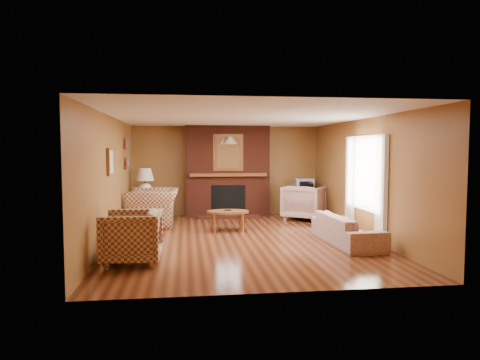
{
  "coord_description": "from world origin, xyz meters",
  "views": [
    {
      "loc": [
        -1.1,
        -8.32,
        1.76
      ],
      "look_at": [
        0.04,
        0.6,
        1.13
      ],
      "focal_mm": 32.0,
      "sensor_mm": 36.0,
      "label": 1
    }
  ],
  "objects": [
    {
      "name": "botanical_print",
      "position": [
        -2.47,
        -0.3,
        1.55
      ],
      "size": [
        0.05,
        0.4,
        0.5
      ],
      "color": "brown",
      "rests_on": "wall_left"
    },
    {
      "name": "bookshelf",
      "position": [
        -2.44,
        1.9,
        1.67
      ],
      "size": [
        0.09,
        0.55,
        0.71
      ],
      "color": "brown",
      "rests_on": "wall_left"
    },
    {
      "name": "crt_tv",
      "position": [
        2.05,
        2.79,
        0.78
      ],
      "size": [
        0.53,
        0.53,
        0.44
      ],
      "color": "#9FA2A7",
      "rests_on": "tv_stand"
    },
    {
      "name": "ceiling",
      "position": [
        0.0,
        0.0,
        2.4
      ],
      "size": [
        6.5,
        6.5,
        0.0
      ],
      "primitive_type": "plane",
      "rotation": [
        3.14,
        0.0,
        0.0
      ],
      "color": "white",
      "rests_on": "wall_back"
    },
    {
      "name": "wall_back",
      "position": [
        0.0,
        3.25,
        1.2
      ],
      "size": [
        6.5,
        0.0,
        6.5
      ],
      "primitive_type": "plane",
      "rotation": [
        1.57,
        0.0,
        0.0
      ],
      "color": "olive",
      "rests_on": "floor"
    },
    {
      "name": "floral_armchair",
      "position": [
        1.88,
        2.15,
        0.44
      ],
      "size": [
        1.31,
        1.32,
        0.87
      ],
      "primitive_type": "imported",
      "rotation": [
        0.0,
        0.0,
        2.55
      ],
      "color": "beige",
      "rests_on": "floor"
    },
    {
      "name": "pendant_light",
      "position": [
        0.0,
        2.3,
        2.0
      ],
      "size": [
        0.36,
        0.36,
        0.48
      ],
      "color": "black",
      "rests_on": "ceiling"
    },
    {
      "name": "plaid_armchair",
      "position": [
        -1.95,
        -1.57,
        0.41
      ],
      "size": [
        0.92,
        0.9,
        0.82
      ],
      "primitive_type": "imported",
      "rotation": [
        0.0,
        0.0,
        -1.6
      ],
      "color": "maroon",
      "rests_on": "floor"
    },
    {
      "name": "coffee_table",
      "position": [
        -0.2,
        0.84,
        0.39
      ],
      "size": [
        0.91,
        0.57,
        0.47
      ],
      "color": "brown",
      "rests_on": "floor"
    },
    {
      "name": "window_right",
      "position": [
        2.45,
        -0.2,
        1.13
      ],
      "size": [
        0.1,
        1.85,
        2.0
      ],
      "color": "beige",
      "rests_on": "wall_right"
    },
    {
      "name": "floral_sofa",
      "position": [
        1.9,
        -0.7,
        0.27
      ],
      "size": [
        0.83,
        1.92,
        0.55
      ],
      "primitive_type": "imported",
      "rotation": [
        0.0,
        0.0,
        1.62
      ],
      "color": "beige",
      "rests_on": "floor"
    },
    {
      "name": "plaid_loveseat",
      "position": [
        -1.85,
        1.79,
        0.42
      ],
      "size": [
        1.16,
        1.32,
        0.85
      ],
      "primitive_type": "imported",
      "rotation": [
        0.0,
        0.0,
        -1.58
      ],
      "color": "maroon",
      "rests_on": "floor"
    },
    {
      "name": "side_table",
      "position": [
        -2.1,
        2.45,
        0.3
      ],
      "size": [
        0.48,
        0.48,
        0.6
      ],
      "primitive_type": "cube",
      "rotation": [
        0.0,
        0.0,
        0.07
      ],
      "color": "brown",
      "rests_on": "floor"
    },
    {
      "name": "fireplace",
      "position": [
        0.0,
        2.98,
        1.18
      ],
      "size": [
        2.2,
        0.82,
        2.4
      ],
      "color": "#531D12",
      "rests_on": "floor"
    },
    {
      "name": "wall_left",
      "position": [
        -2.5,
        0.0,
        1.2
      ],
      "size": [
        0.0,
        6.5,
        6.5
      ],
      "primitive_type": "plane",
      "rotation": [
        1.57,
        0.0,
        1.57
      ],
      "color": "olive",
      "rests_on": "floor"
    },
    {
      "name": "floor",
      "position": [
        0.0,
        0.0,
        0.0
      ],
      "size": [
        6.5,
        6.5,
        0.0
      ],
      "primitive_type": "plane",
      "color": "#461F0F",
      "rests_on": "ground"
    },
    {
      "name": "tv_stand",
      "position": [
        2.05,
        2.8,
        0.28
      ],
      "size": [
        0.55,
        0.5,
        0.56
      ],
      "primitive_type": "cube",
      "rotation": [
        0.0,
        0.0,
        0.07
      ],
      "color": "black",
      "rests_on": "floor"
    },
    {
      "name": "wall_front",
      "position": [
        0.0,
        -3.25,
        1.2
      ],
      "size": [
        6.5,
        0.0,
        6.5
      ],
      "primitive_type": "plane",
      "rotation": [
        -1.57,
        0.0,
        0.0
      ],
      "color": "olive",
      "rests_on": "floor"
    },
    {
      "name": "wall_right",
      "position": [
        2.5,
        0.0,
        1.2
      ],
      "size": [
        0.0,
        6.5,
        6.5
      ],
      "primitive_type": "plane",
      "rotation": [
        1.57,
        0.0,
        -1.57
      ],
      "color": "olive",
      "rests_on": "floor"
    },
    {
      "name": "table_lamp",
      "position": [
        -2.1,
        2.45,
        1.0
      ],
      "size": [
        0.43,
        0.43,
        0.71
      ],
      "color": "white",
      "rests_on": "side_table"
    }
  ]
}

